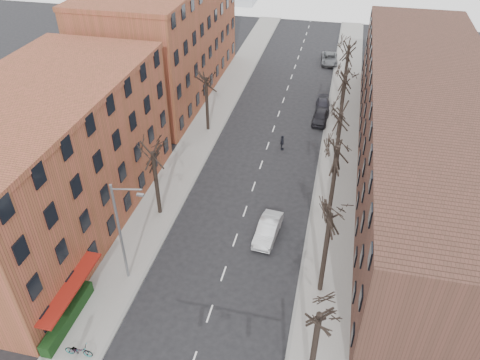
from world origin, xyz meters
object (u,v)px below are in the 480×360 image
Objects in this scene: bicycle at (79,350)px; parked_car_mid at (323,105)px; parked_car_near at (321,117)px; silver_sedan at (268,230)px.

parked_car_mid is at bearing -20.70° from bicycle.
parked_car_near is 1.03× the size of parked_car_mid.
bicycle is (-12.73, -36.21, -0.09)m from parked_car_near.
parked_car_near is 2.27× the size of bicycle.
bicycle is (-12.73, -39.67, 0.04)m from parked_car_mid.
parked_car_near is 3.47m from parked_car_mid.
parked_car_near is (2.65, 21.84, -0.03)m from silver_sedan.
parked_car_near is at bearing -22.28° from bicycle.
silver_sedan is at bearing -37.94° from bicycle.
silver_sedan reaches higher than parked_car_mid.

